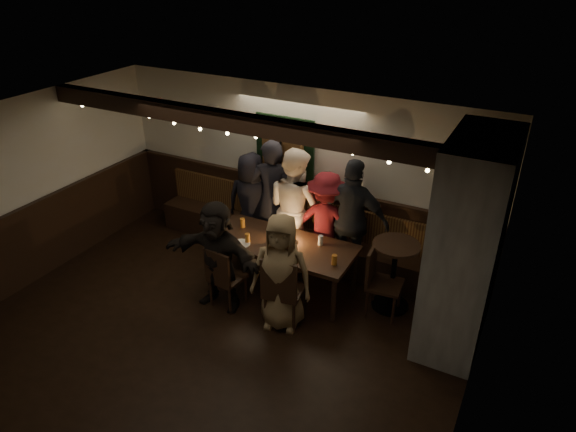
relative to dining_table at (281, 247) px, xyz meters
The scene contains 13 objects.
room 0.87m from the dining_table, ahead, with size 6.02×5.01×2.62m.
dining_table is the anchor object (origin of this frame).
chair_near_left 0.90m from the dining_table, 121.64° to the right, with size 0.45×0.45×0.90m.
chair_near_right 0.84m from the dining_table, 61.00° to the right, with size 0.53×0.53×1.03m.
chair_end 1.38m from the dining_table, ahead, with size 0.47×0.47×0.96m.
high_top 1.54m from the dining_table, 11.37° to the left, with size 0.61×0.61×0.97m.
person_a 1.22m from the dining_table, 140.58° to the left, with size 0.78×0.51×1.59m, color black.
person_b 1.01m from the dining_table, 126.34° to the left, with size 0.68×0.45×1.87m, color black.
person_c 0.77m from the dining_table, 102.20° to the left, with size 0.89×0.69×1.83m, color white.
person_d 0.82m from the dining_table, 65.36° to the left, with size 1.00×0.58×1.55m, color maroon.
person_e 1.08m from the dining_table, 45.33° to the left, with size 1.06×0.44×1.81m, color black.
person_f 0.91m from the dining_table, 127.28° to the right, with size 1.42×0.45×1.53m, color black.
person_g 0.80m from the dining_table, 61.20° to the right, with size 0.76×0.50×1.56m, color olive.
Camera 1 is at (3.17, -3.88, 4.34)m, focal length 32.00 mm.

